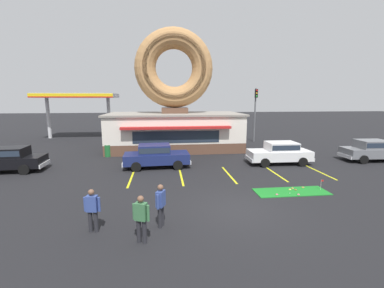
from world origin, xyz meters
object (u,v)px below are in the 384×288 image
(car_black, at_px, (8,159))
(pedestrian_hooded_kid, at_px, (141,217))
(car_white, at_px, (280,152))
(golf_ball, at_px, (290,193))
(trash_bin, at_px, (108,150))
(car_navy, at_px, (156,155))
(pedestrian_blue_sweater_man, at_px, (161,204))
(car_grey, at_px, (373,150))
(pedestrian_leather_jacket_man, at_px, (92,209))
(traffic_light_pole, at_px, (255,108))
(putting_flag_pin, at_px, (322,182))

(car_black, height_order, pedestrian_hooded_kid, pedestrian_hooded_kid)
(car_white, bearing_deg, golf_ball, -110.41)
(car_black, relative_size, trash_bin, 4.75)
(car_navy, bearing_deg, pedestrian_blue_sweater_man, -87.40)
(car_navy, bearing_deg, golf_ball, -41.15)
(car_black, height_order, car_grey, same)
(pedestrian_hooded_kid, height_order, pedestrian_leather_jacket_man, pedestrian_hooded_kid)
(trash_bin, bearing_deg, traffic_light_pole, 21.75)
(car_navy, bearing_deg, pedestrian_hooded_kid, -91.46)
(car_black, bearing_deg, pedestrian_hooded_kid, -45.65)
(car_white, bearing_deg, car_grey, 0.56)
(pedestrian_blue_sweater_man, height_order, traffic_light_pole, traffic_light_pole)
(pedestrian_blue_sweater_man, bearing_deg, trash_bin, 109.62)
(putting_flag_pin, height_order, car_grey, car_grey)
(putting_flag_pin, distance_m, car_grey, 9.59)
(pedestrian_leather_jacket_man, height_order, traffic_light_pole, traffic_light_pole)
(putting_flag_pin, relative_size, pedestrian_hooded_kid, 0.34)
(golf_ball, distance_m, traffic_light_pole, 16.41)
(car_grey, xyz_separation_m, traffic_light_pole, (-5.84, 9.60, 2.84))
(putting_flag_pin, xyz_separation_m, car_grey, (7.75, 5.64, 0.43))
(car_navy, height_order, trash_bin, car_navy)
(golf_ball, height_order, pedestrian_hooded_kid, pedestrian_hooded_kid)
(car_grey, xyz_separation_m, trash_bin, (-20.36, 3.80, -0.37))
(car_white, xyz_separation_m, pedestrian_blue_sweater_man, (-8.54, -8.44, 0.03))
(golf_ball, height_order, car_grey, car_grey)
(car_grey, relative_size, pedestrian_blue_sweater_man, 2.85)
(car_black, relative_size, car_white, 1.01)
(pedestrian_leather_jacket_man, distance_m, traffic_light_pole, 22.28)
(car_white, relative_size, traffic_light_pole, 0.79)
(car_grey, relative_size, pedestrian_leather_jacket_man, 2.93)
(car_black, bearing_deg, traffic_light_pole, 25.73)
(golf_ball, xyz_separation_m, car_white, (2.19, 5.87, 0.82))
(pedestrian_leather_jacket_man, bearing_deg, car_navy, 76.77)
(putting_flag_pin, distance_m, pedestrian_hooded_kid, 9.67)
(pedestrian_hooded_kid, xyz_separation_m, traffic_light_pole, (10.75, 19.13, 2.81))
(pedestrian_blue_sweater_man, distance_m, pedestrian_hooded_kid, 1.19)
(car_grey, bearing_deg, putting_flag_pin, -143.97)
(pedestrian_blue_sweater_man, bearing_deg, golf_ball, 22.04)
(putting_flag_pin, xyz_separation_m, traffic_light_pole, (1.91, 15.23, 3.27))
(pedestrian_blue_sweater_man, relative_size, trash_bin, 1.67)
(golf_ball, xyz_separation_m, pedestrian_leather_jacket_man, (-8.75, -2.67, 0.82))
(car_grey, height_order, traffic_light_pole, traffic_light_pole)
(pedestrian_leather_jacket_man, distance_m, trash_bin, 12.58)
(putting_flag_pin, xyz_separation_m, trash_bin, (-12.61, 9.44, 0.06))
(car_grey, bearing_deg, trash_bin, 169.41)
(trash_bin, bearing_deg, car_navy, -43.93)
(golf_ball, height_order, car_black, car_black)
(golf_ball, distance_m, car_navy, 8.99)
(car_grey, distance_m, trash_bin, 20.71)
(putting_flag_pin, relative_size, pedestrian_blue_sweater_man, 0.34)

